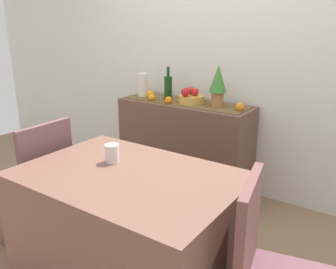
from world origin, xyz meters
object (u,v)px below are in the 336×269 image
fruit_bowl (192,99)px  ceramic_vase (143,85)px  wine_bottle (168,88)px  sideboard_console (184,146)px  chair_near_window (38,207)px  coffee_cup (112,153)px  potted_plant (218,83)px  dining_table (130,234)px

fruit_bowl → ceramic_vase: size_ratio=1.05×
wine_bottle → ceramic_vase: size_ratio=1.36×
sideboard_console → chair_near_window: bearing=-106.4°
coffee_cup → chair_near_window: chair_near_window is taller
coffee_cup → potted_plant: bearing=88.6°
fruit_bowl → dining_table: size_ratio=0.20×
ceramic_vase → chair_near_window: bearing=-86.3°
coffee_cup → wine_bottle: bearing=110.5°
sideboard_console → chair_near_window: chair_near_window is taller
ceramic_vase → potted_plant: (0.79, 0.00, 0.09)m
dining_table → coffee_cup: 0.46m
coffee_cup → chair_near_window: 0.86m
sideboard_console → chair_near_window: size_ratio=1.36×
sideboard_console → potted_plant: (0.32, 0.00, 0.61)m
fruit_bowl → wine_bottle: wine_bottle is taller
potted_plant → dining_table: (0.15, -1.33, -0.66)m
sideboard_console → chair_near_window: (-0.39, -1.33, -0.15)m
wine_bottle → dining_table: 1.58m
wine_bottle → potted_plant: 0.51m
ceramic_vase → chair_near_window: size_ratio=0.25×
fruit_bowl → coffee_cup: fruit_bowl is taller
sideboard_console → fruit_bowl: size_ratio=5.20×
wine_bottle → coffee_cup: wine_bottle is taller
ceramic_vase → potted_plant: 0.80m
sideboard_console → fruit_bowl: 0.46m
fruit_bowl → coffee_cup: bearing=-80.0°
fruit_bowl → ceramic_vase: bearing=180.0°
fruit_bowl → coffee_cup: size_ratio=2.23×
wine_bottle → potted_plant: potted_plant is taller
fruit_bowl → potted_plant: (0.25, 0.00, 0.16)m
potted_plant → dining_table: potted_plant is taller
dining_table → coffee_cup: coffee_cup is taller
fruit_bowl → chair_near_window: bearing=-109.0°
ceramic_vase → dining_table: 1.72m
chair_near_window → coffee_cup: bearing=6.1°
sideboard_console → dining_table: bearing=-70.7°
fruit_bowl → sideboard_console: bearing=180.0°
dining_table → chair_near_window: 0.86m
ceramic_vase → coffee_cup: 1.47m
ceramic_vase → dining_table: bearing=-54.7°
ceramic_vase → wine_bottle: bearing=0.0°
fruit_bowl → dining_table: (0.40, -1.33, -0.49)m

